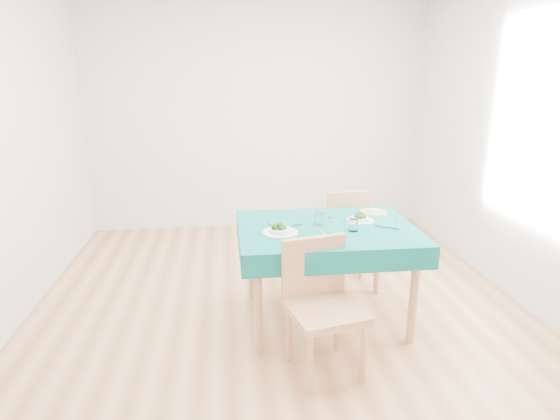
{
  "coord_description": "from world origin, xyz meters",
  "views": [
    {
      "loc": [
        -0.4,
        -3.38,
        1.85
      ],
      "look_at": [
        0.0,
        0.0,
        0.85
      ],
      "focal_mm": 30.0,
      "sensor_mm": 36.0,
      "label": 1
    }
  ],
  "objects": [
    {
      "name": "napkin_near",
      "position": [
        0.03,
        -0.08,
        0.76
      ],
      "size": [
        0.26,
        0.22,
        0.01
      ],
      "primitive_type": "cube",
      "rotation": [
        0.0,
        0.0,
        0.38
      ],
      "color": "#0B635C",
      "rests_on": "table"
    },
    {
      "name": "bread_slice",
      "position": [
        0.78,
        0.14,
        0.78
      ],
      "size": [
        0.12,
        0.12,
        0.01
      ],
      "primitive_type": "cube",
      "rotation": [
        0.0,
        0.0,
        0.38
      ],
      "color": "beige",
      "rests_on": "side_plate"
    },
    {
      "name": "fork_near",
      "position": [
        -0.07,
        -0.32,
        0.76
      ],
      "size": [
        0.05,
        0.16,
        0.0
      ],
      "primitive_type": "cube",
      "rotation": [
        0.0,
        0.0,
        0.2
      ],
      "color": "silver",
      "rests_on": "table"
    },
    {
      "name": "side_plate",
      "position": [
        0.78,
        0.14,
        0.76
      ],
      "size": [
        0.21,
        0.21,
        0.01
      ],
      "primitive_type": "cylinder",
      "color": "#C4DD6C",
      "rests_on": "table"
    },
    {
      "name": "bowl_far",
      "position": [
        0.61,
        -0.07,
        0.79
      ],
      "size": [
        0.21,
        0.21,
        0.06
      ],
      "primitive_type": null,
      "color": "white",
      "rests_on": "table"
    },
    {
      "name": "room_shell",
      "position": [
        0.0,
        0.0,
        1.35
      ],
      "size": [
        4.02,
        4.52,
        2.73
      ],
      "color": "#A46D44",
      "rests_on": "ground"
    },
    {
      "name": "chair_far",
      "position": [
        0.66,
        0.67,
        0.48
      ],
      "size": [
        0.42,
        0.45,
        0.97
      ],
      "primitive_type": "cube",
      "rotation": [
        0.0,
        0.0,
        3.21
      ],
      "color": "#B47C54",
      "rests_on": "ground"
    },
    {
      "name": "chair_near",
      "position": [
        0.19,
        -0.82,
        0.54
      ],
      "size": [
        0.53,
        0.56,
        1.09
      ],
      "primitive_type": "cube",
      "rotation": [
        0.0,
        0.0,
        0.22
      ],
      "color": "#B47C54",
      "rests_on": "ground"
    },
    {
      "name": "tumbler_side",
      "position": [
        0.5,
        -0.28,
        0.8
      ],
      "size": [
        0.07,
        0.07,
        0.09
      ],
      "primitive_type": "cylinder",
      "color": "white",
      "rests_on": "table"
    },
    {
      "name": "knife_far",
      "position": [
        0.85,
        -0.19,
        0.76
      ],
      "size": [
        0.09,
        0.21,
        0.0
      ],
      "primitive_type": "cube",
      "rotation": [
        0.0,
        0.0,
        -0.36
      ],
      "color": "silver",
      "rests_on": "table"
    },
    {
      "name": "tumbler_center",
      "position": [
        0.28,
        -0.11,
        0.8
      ],
      "size": [
        0.07,
        0.07,
        0.09
      ],
      "primitive_type": "cylinder",
      "color": "white",
      "rests_on": "table"
    },
    {
      "name": "table",
      "position": [
        0.33,
        -0.17,
        0.38
      ],
      "size": [
        1.3,
        0.99,
        0.76
      ],
      "primitive_type": "cube",
      "color": "#085A53",
      "rests_on": "ground"
    },
    {
      "name": "knife_near",
      "position": [
        0.26,
        -0.25,
        0.76
      ],
      "size": [
        0.05,
        0.19,
        0.0
      ],
      "primitive_type": "cube",
      "rotation": [
        0.0,
        0.0,
        0.18
      ],
      "color": "silver",
      "rests_on": "table"
    },
    {
      "name": "bowl_near",
      "position": [
        -0.03,
        -0.27,
        0.8
      ],
      "size": [
        0.25,
        0.25,
        0.08
      ],
      "primitive_type": null,
      "color": "white",
      "rests_on": "table"
    },
    {
      "name": "fork_far",
      "position": [
        0.41,
        -0.03,
        0.76
      ],
      "size": [
        0.05,
        0.18,
        0.0
      ],
      "primitive_type": "cube",
      "rotation": [
        0.0,
        0.0,
        0.12
      ],
      "color": "silver",
      "rests_on": "table"
    },
    {
      "name": "napkin_far",
      "position": [
        0.8,
        -0.19,
        0.76
      ],
      "size": [
        0.23,
        0.21,
        0.01
      ],
      "primitive_type": "cube",
      "rotation": [
        0.0,
        0.0,
        -0.57
      ],
      "color": "#0B635C",
      "rests_on": "table"
    }
  ]
}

